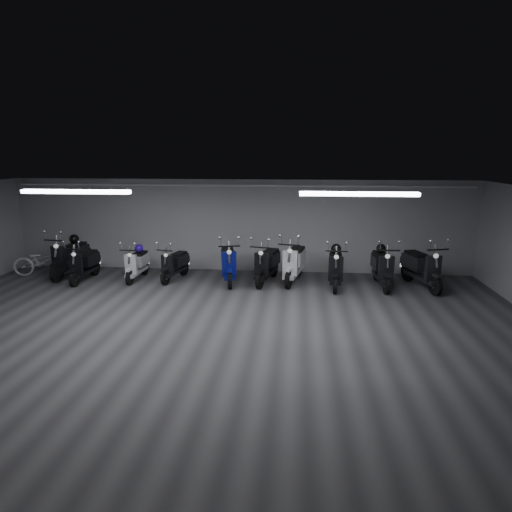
# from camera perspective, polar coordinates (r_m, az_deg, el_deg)

# --- Properties ---
(floor) EXTENTS (14.00, 10.00, 0.01)m
(floor) POSITION_cam_1_polar(r_m,az_deg,el_deg) (9.02, -6.42, -10.05)
(floor) COLOR #38373A
(floor) RESTS_ON ground
(ceiling) EXTENTS (14.00, 10.00, 0.01)m
(ceiling) POSITION_cam_1_polar(r_m,az_deg,el_deg) (8.33, -6.91, 8.02)
(ceiling) COLOR slate
(ceiling) RESTS_ON ground
(back_wall) EXTENTS (14.00, 0.01, 2.80)m
(back_wall) POSITION_cam_1_polar(r_m,az_deg,el_deg) (13.40, -2.25, 3.94)
(back_wall) COLOR gray
(back_wall) RESTS_ON ground
(front_wall) EXTENTS (14.00, 0.01, 2.80)m
(front_wall) POSITION_cam_1_polar(r_m,az_deg,el_deg) (4.16, -21.80, -18.72)
(front_wall) COLOR gray
(front_wall) RESTS_ON ground
(fluor_strip_left) EXTENTS (2.40, 0.18, 0.08)m
(fluor_strip_left) POSITION_cam_1_polar(r_m,az_deg,el_deg) (10.31, -22.36, 7.74)
(fluor_strip_left) COLOR white
(fluor_strip_left) RESTS_ON ceiling
(fluor_strip_right) EXTENTS (2.40, 0.18, 0.08)m
(fluor_strip_right) POSITION_cam_1_polar(r_m,az_deg,el_deg) (9.23, 13.20, 7.85)
(fluor_strip_right) COLOR white
(fluor_strip_right) RESTS_ON ceiling
(conduit) EXTENTS (13.60, 0.05, 0.05)m
(conduit) POSITION_cam_1_polar(r_m,az_deg,el_deg) (13.18, -2.34, 9.13)
(conduit) COLOR white
(conduit) RESTS_ON back_wall
(scooter_0) EXTENTS (0.87, 2.06, 1.49)m
(scooter_0) POSITION_cam_1_polar(r_m,az_deg,el_deg) (13.97, -23.07, 0.54)
(scooter_0) COLOR black
(scooter_0) RESTS_ON floor
(scooter_1) EXTENTS (0.63, 1.75, 1.29)m
(scooter_1) POSITION_cam_1_polar(r_m,az_deg,el_deg) (13.31, -21.47, -0.34)
(scooter_1) COLOR black
(scooter_1) RESTS_ON floor
(scooter_2) EXTENTS (0.60, 1.65, 1.21)m
(scooter_2) POSITION_cam_1_polar(r_m,az_deg,el_deg) (12.98, -15.26, -0.39)
(scooter_2) COLOR silver
(scooter_2) RESTS_ON floor
(scooter_3) EXTENTS (0.90, 1.70, 1.21)m
(scooter_3) POSITION_cam_1_polar(r_m,az_deg,el_deg) (12.71, -10.55, -0.44)
(scooter_3) COLOR black
(scooter_3) RESTS_ON floor
(scooter_4) EXTENTS (1.02, 2.03, 1.44)m
(scooter_4) POSITION_cam_1_polar(r_m,az_deg,el_deg) (12.29, -3.62, -0.15)
(scooter_4) COLOR navy
(scooter_4) RESTS_ON floor
(scooter_5) EXTENTS (1.07, 1.99, 1.41)m
(scooter_5) POSITION_cam_1_polar(r_m,az_deg,el_deg) (12.20, 1.45, -0.30)
(scooter_5) COLOR black
(scooter_5) RESTS_ON floor
(scooter_6) EXTENTS (1.07, 2.09, 1.49)m
(scooter_6) POSITION_cam_1_polar(r_m,az_deg,el_deg) (12.31, 5.00, -0.04)
(scooter_6) COLOR silver
(scooter_6) RESTS_ON floor
(scooter_7) EXTENTS (0.75, 1.91, 1.39)m
(scooter_7) POSITION_cam_1_polar(r_m,az_deg,el_deg) (12.02, 10.32, -0.76)
(scooter_7) COLOR black
(scooter_7) RESTS_ON floor
(scooter_8) EXTENTS (0.68, 1.93, 1.43)m
(scooter_8) POSITION_cam_1_polar(r_m,az_deg,el_deg) (12.29, 16.10, -0.68)
(scooter_8) COLOR black
(scooter_8) RESTS_ON floor
(scooter_9) EXTENTS (1.22, 2.09, 1.48)m
(scooter_9) POSITION_cam_1_polar(r_m,az_deg,el_deg) (12.54, 20.79, -0.64)
(scooter_9) COLOR black
(scooter_9) RESTS_ON floor
(bicycle) EXTENTS (1.74, 1.01, 1.07)m
(bicycle) POSITION_cam_1_polar(r_m,az_deg,el_deg) (14.47, -25.96, -0.20)
(bicycle) COLOR white
(bicycle) RESTS_ON floor
(helmet_0) EXTENTS (0.24, 0.24, 0.24)m
(helmet_0) POSITION_cam_1_polar(r_m,az_deg,el_deg) (13.12, -14.95, 0.96)
(helmet_0) COLOR #280D97
(helmet_0) RESTS_ON scooter_2
(helmet_1) EXTENTS (0.28, 0.28, 0.28)m
(helmet_1) POSITION_cam_1_polar(r_m,az_deg,el_deg) (14.14, -22.56, 2.05)
(helmet_1) COLOR black
(helmet_1) RESTS_ON scooter_0
(helmet_2) EXTENTS (0.28, 0.28, 0.28)m
(helmet_2) POSITION_cam_1_polar(r_m,az_deg,el_deg) (12.20, 10.36, 0.93)
(helmet_2) COLOR black
(helmet_2) RESTS_ON scooter_7
(helmet_3) EXTENTS (0.26, 0.26, 0.26)m
(helmet_3) POSITION_cam_1_polar(r_m,az_deg,el_deg) (12.48, 15.94, 0.95)
(helmet_3) COLOR black
(helmet_3) RESTS_ON scooter_8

